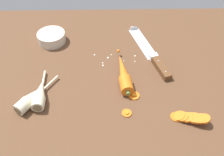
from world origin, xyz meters
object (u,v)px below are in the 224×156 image
object	(u,v)px
chefs_knife	(147,48)
carrot_slice_stray_near	(127,113)
parsnip_mid_left	(32,98)
carrot_slice_stack	(190,118)
carrot_slice_stray_mid	(134,95)
parsnip_front	(40,94)
whole_carrot	(124,74)
prep_bowl	(51,37)

from	to	relation	value
chefs_knife	carrot_slice_stray_near	distance (cm)	32.19
parsnip_mid_left	carrot_slice_stack	xyz separation A→B (cm)	(48.25, -7.98, -0.66)
chefs_knife	carrot_slice_stray_near	bearing A→B (deg)	-107.74
chefs_knife	parsnip_mid_left	xyz separation A→B (cm)	(-39.47, -25.53, 1.33)
chefs_knife	carrot_slice_stray_mid	size ratio (longest dim) A/B	9.30
parsnip_front	carrot_slice_stray_mid	size ratio (longest dim) A/B	4.73
carrot_slice_stray_near	parsnip_mid_left	bearing A→B (deg)	170.18
parsnip_mid_left	carrot_slice_stray_mid	size ratio (longest dim) A/B	4.56
parsnip_front	chefs_knife	bearing A→B (deg)	32.97
carrot_slice_stack	carrot_slice_stray_near	distance (cm)	18.83
parsnip_front	carrot_slice_stack	size ratio (longest dim) A/B	1.59
whole_carrot	carrot_slice_stray_mid	world-z (taller)	whole_carrot
chefs_knife	carrot_slice_stray_mid	xyz separation A→B (cm)	(-7.02, -23.60, -0.29)
chefs_knife	carrot_slice_stack	world-z (taller)	carrot_slice_stack
parsnip_mid_left	prep_bowl	world-z (taller)	same
carrot_slice_stray_near	carrot_slice_stray_mid	size ratio (longest dim) A/B	0.83
carrot_slice_stray_mid	carrot_slice_stray_near	bearing A→B (deg)	-111.57
whole_carrot	parsnip_mid_left	xyz separation A→B (cm)	(-29.45, -10.07, -0.12)
carrot_slice_stray_near	prep_bowl	xyz separation A→B (cm)	(-27.97, 36.67, 1.79)
prep_bowl	parsnip_mid_left	bearing A→B (deg)	-93.07
parsnip_mid_left	carrot_slice_stray_near	size ratio (longest dim) A/B	5.47
parsnip_front	carrot_slice_stray_near	size ratio (longest dim) A/B	5.67
chefs_knife	carrot_slice_stray_near	size ratio (longest dim) A/B	11.15
carrot_slice_stack	prep_bowl	xyz separation A→B (cm)	(-46.56, 39.52, 0.83)
whole_carrot	carrot_slice_stray_mid	size ratio (longest dim) A/B	6.05
whole_carrot	carrot_slice_stray_near	bearing A→B (deg)	-89.21
parsnip_mid_left	carrot_slice_stray_near	world-z (taller)	parsnip_mid_left
parsnip_front	parsnip_mid_left	xyz separation A→B (cm)	(-2.35, -1.45, -0.00)
whole_carrot	parsnip_front	bearing A→B (deg)	-162.36
whole_carrot	carrot_slice_stray_near	xyz separation A→B (cm)	(0.21, -15.20, -1.74)
chefs_knife	prep_bowl	size ratio (longest dim) A/B	3.10
carrot_slice_stack	carrot_slice_stray_mid	distance (cm)	18.67
whole_carrot	prep_bowl	xyz separation A→B (cm)	(-27.76, 21.47, 0.05)
chefs_knife	prep_bowl	bearing A→B (deg)	170.96
whole_carrot	carrot_slice_stray_near	world-z (taller)	whole_carrot
carrot_slice_stray_near	prep_bowl	world-z (taller)	prep_bowl
carrot_slice_stray_near	whole_carrot	bearing A→B (deg)	90.79
whole_carrot	parsnip_mid_left	distance (cm)	31.12
parsnip_mid_left	parsnip_front	bearing A→B (deg)	31.68
chefs_knife	parsnip_front	bearing A→B (deg)	-147.03
carrot_slice_stack	carrot_slice_stray_near	size ratio (longest dim) A/B	3.57
carrot_slice_stray_near	prep_bowl	distance (cm)	46.16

